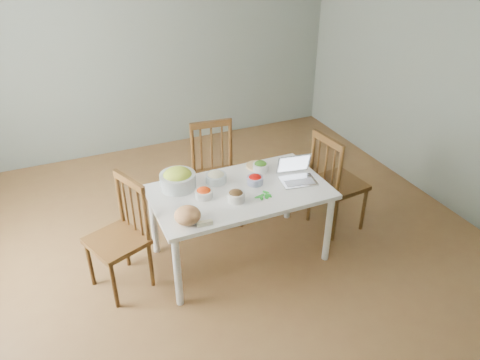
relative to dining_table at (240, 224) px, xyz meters
name	(u,v)px	position (x,y,z in m)	size (l,w,h in m)	color
floor	(223,251)	(-0.13, 0.11, -0.35)	(5.00, 5.00, 0.00)	brown
wall_back	(144,45)	(-0.13, 2.61, 1.00)	(5.00, 0.00, 2.70)	slate
wall_right	(456,78)	(2.37, 0.11, 1.00)	(0.00, 5.00, 2.70)	slate
dining_table	(240,224)	(0.00, 0.00, 0.00)	(1.51, 0.85, 0.71)	white
chair_far	(218,177)	(0.03, 0.61, 0.16)	(0.45, 0.43, 1.02)	#341D0A
chair_left	(116,239)	(-1.08, 0.04, 0.14)	(0.43, 0.41, 0.98)	#341D0A
chair_right	(339,181)	(1.08, 0.06, 0.16)	(0.45, 0.43, 1.02)	#341D0A
bread_boule	(188,215)	(-0.56, -0.27, 0.42)	(0.21, 0.21, 0.13)	tan
butter_stick	(205,223)	(-0.45, -0.36, 0.37)	(0.12, 0.04, 0.03)	beige
bowl_squash	(178,179)	(-0.47, 0.25, 0.44)	(0.31, 0.31, 0.18)	gold
bowl_carrot	(204,193)	(-0.32, 0.02, 0.40)	(0.15, 0.15, 0.08)	#E03100
bowl_onion	(216,177)	(-0.14, 0.21, 0.40)	(0.18, 0.18, 0.10)	beige
bowl_mushroom	(236,196)	(-0.10, -0.14, 0.40)	(0.15, 0.15, 0.10)	#3D291B
bowl_redpep	(255,179)	(0.16, 0.05, 0.40)	(0.14, 0.14, 0.08)	#CB0C00
bowl_broccoli	(261,166)	(0.31, 0.24, 0.40)	(0.14, 0.14, 0.09)	#1E5013
flatbread	(257,166)	(0.31, 0.32, 0.36)	(0.20, 0.20, 0.02)	tan
basil_bunch	(263,195)	(0.13, -0.16, 0.36)	(0.18, 0.18, 0.02)	#1B6621
laptop	(299,172)	(0.53, -0.08, 0.46)	(0.30, 0.28, 0.21)	silver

